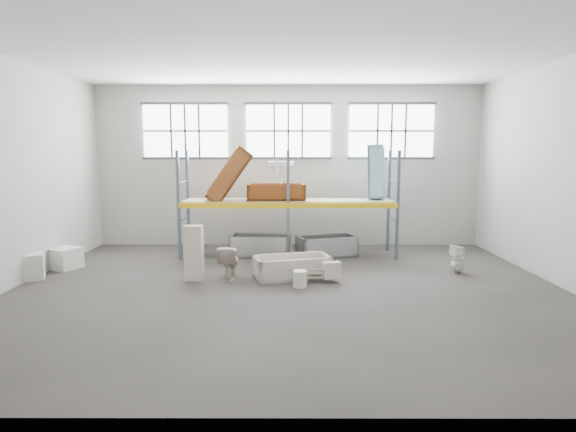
{
  "coord_description": "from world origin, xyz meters",
  "views": [
    {
      "loc": [
        0.03,
        -9.9,
        2.94
      ],
      "look_at": [
        0.0,
        1.5,
        1.4
      ],
      "focal_mm": 29.41,
      "sensor_mm": 36.0,
      "label": 1
    }
  ],
  "objects_px": {
    "carton_near": "(27,267)",
    "steel_tub_right": "(327,246)",
    "toilet_beige": "(229,262)",
    "rust_tub_flat": "(276,192)",
    "blue_tub_upright": "(376,172)",
    "steel_tub_left": "(260,246)",
    "toilet_white": "(458,259)",
    "cistern_tall": "(194,253)",
    "bathtub_beige": "(292,267)",
    "bucket": "(300,279)"
  },
  "relations": [
    {
      "from": "carton_near",
      "to": "steel_tub_right",
      "type": "bearing_deg",
      "value": 18.71
    },
    {
      "from": "toilet_beige",
      "to": "rust_tub_flat",
      "type": "height_order",
      "value": "rust_tub_flat"
    },
    {
      "from": "steel_tub_right",
      "to": "blue_tub_upright",
      "type": "bearing_deg",
      "value": 18.68
    },
    {
      "from": "steel_tub_left",
      "to": "steel_tub_right",
      "type": "relative_size",
      "value": 1.03
    },
    {
      "from": "toilet_beige",
      "to": "steel_tub_right",
      "type": "distance_m",
      "value": 3.4
    },
    {
      "from": "toilet_white",
      "to": "toilet_beige",
      "type": "bearing_deg",
      "value": -101.21
    },
    {
      "from": "cistern_tall",
      "to": "blue_tub_upright",
      "type": "height_order",
      "value": "blue_tub_upright"
    },
    {
      "from": "steel_tub_left",
      "to": "steel_tub_right",
      "type": "height_order",
      "value": "steel_tub_left"
    },
    {
      "from": "bathtub_beige",
      "to": "bucket",
      "type": "xyz_separation_m",
      "value": [
        0.17,
        -0.78,
        -0.08
      ]
    },
    {
      "from": "bathtub_beige",
      "to": "steel_tub_right",
      "type": "bearing_deg",
      "value": 50.76
    },
    {
      "from": "toilet_beige",
      "to": "steel_tub_right",
      "type": "bearing_deg",
      "value": -133.32
    },
    {
      "from": "blue_tub_upright",
      "to": "bucket",
      "type": "bearing_deg",
      "value": -122.64
    },
    {
      "from": "cistern_tall",
      "to": "carton_near",
      "type": "bearing_deg",
      "value": -179.34
    },
    {
      "from": "steel_tub_left",
      "to": "rust_tub_flat",
      "type": "relative_size",
      "value": 1.02
    },
    {
      "from": "carton_near",
      "to": "cistern_tall",
      "type": "bearing_deg",
      "value": -0.97
    },
    {
      "from": "blue_tub_upright",
      "to": "steel_tub_left",
      "type": "bearing_deg",
      "value": -172.37
    },
    {
      "from": "toilet_beige",
      "to": "toilet_white",
      "type": "relative_size",
      "value": 1.12
    },
    {
      "from": "toilet_white",
      "to": "bathtub_beige",
      "type": "bearing_deg",
      "value": -99.97
    },
    {
      "from": "toilet_white",
      "to": "rust_tub_flat",
      "type": "relative_size",
      "value": 0.43
    },
    {
      "from": "toilet_beige",
      "to": "carton_near",
      "type": "distance_m",
      "value": 4.7
    },
    {
      "from": "bucket",
      "to": "steel_tub_left",
      "type": "bearing_deg",
      "value": 108.8
    },
    {
      "from": "rust_tub_flat",
      "to": "toilet_white",
      "type": "bearing_deg",
      "value": -24.25
    },
    {
      "from": "bathtub_beige",
      "to": "blue_tub_upright",
      "type": "relative_size",
      "value": 1.16
    },
    {
      "from": "toilet_beige",
      "to": "rust_tub_flat",
      "type": "relative_size",
      "value": 0.48
    },
    {
      "from": "steel_tub_right",
      "to": "toilet_beige",
      "type": "bearing_deg",
      "value": -136.7
    },
    {
      "from": "toilet_beige",
      "to": "steel_tub_left",
      "type": "xyz_separation_m",
      "value": [
        0.59,
        2.37,
        -0.09
      ]
    },
    {
      "from": "cistern_tall",
      "to": "steel_tub_left",
      "type": "relative_size",
      "value": 0.77
    },
    {
      "from": "blue_tub_upright",
      "to": "bucket",
      "type": "distance_m",
      "value": 4.76
    },
    {
      "from": "toilet_beige",
      "to": "bucket",
      "type": "bearing_deg",
      "value": 159.49
    },
    {
      "from": "toilet_white",
      "to": "carton_near",
      "type": "distance_m",
      "value": 10.27
    },
    {
      "from": "bathtub_beige",
      "to": "carton_near",
      "type": "height_order",
      "value": "carton_near"
    },
    {
      "from": "toilet_white",
      "to": "carton_near",
      "type": "height_order",
      "value": "toilet_white"
    },
    {
      "from": "steel_tub_left",
      "to": "carton_near",
      "type": "xyz_separation_m",
      "value": [
        -5.29,
        -2.47,
        -0.01
      ]
    },
    {
      "from": "toilet_beige",
      "to": "blue_tub_upright",
      "type": "distance_m",
      "value": 5.23
    },
    {
      "from": "steel_tub_right",
      "to": "bucket",
      "type": "height_order",
      "value": "steel_tub_right"
    },
    {
      "from": "rust_tub_flat",
      "to": "steel_tub_left",
      "type": "bearing_deg",
      "value": -157.13
    },
    {
      "from": "cistern_tall",
      "to": "toilet_white",
      "type": "distance_m",
      "value": 6.39
    },
    {
      "from": "cistern_tall",
      "to": "toilet_white",
      "type": "relative_size",
      "value": 1.83
    },
    {
      "from": "blue_tub_upright",
      "to": "carton_near",
      "type": "relative_size",
      "value": 2.17
    },
    {
      "from": "toilet_white",
      "to": "bucket",
      "type": "xyz_separation_m",
      "value": [
        -3.91,
        -1.25,
        -0.17
      ]
    },
    {
      "from": "toilet_beige",
      "to": "steel_tub_left",
      "type": "bearing_deg",
      "value": -100.58
    },
    {
      "from": "cistern_tall",
      "to": "toilet_white",
      "type": "bearing_deg",
      "value": 7.82
    },
    {
      "from": "bathtub_beige",
      "to": "bucket",
      "type": "relative_size",
      "value": 4.79
    },
    {
      "from": "carton_near",
      "to": "bathtub_beige",
      "type": "bearing_deg",
      "value": 1.37
    },
    {
      "from": "cistern_tall",
      "to": "blue_tub_upright",
      "type": "relative_size",
      "value": 0.84
    },
    {
      "from": "toilet_white",
      "to": "steel_tub_right",
      "type": "bearing_deg",
      "value": -136.96
    },
    {
      "from": "steel_tub_left",
      "to": "cistern_tall",
      "type": "bearing_deg",
      "value": -118.55
    },
    {
      "from": "rust_tub_flat",
      "to": "blue_tub_upright",
      "type": "bearing_deg",
      "value": 5.11
    },
    {
      "from": "rust_tub_flat",
      "to": "carton_near",
      "type": "height_order",
      "value": "rust_tub_flat"
    },
    {
      "from": "blue_tub_upright",
      "to": "cistern_tall",
      "type": "bearing_deg",
      "value": -147.65
    }
  ]
}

